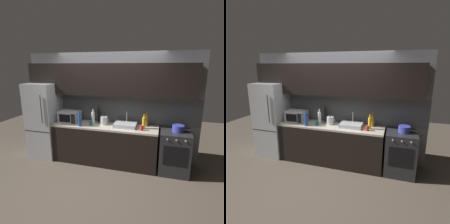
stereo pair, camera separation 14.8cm
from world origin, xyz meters
The scene contains 16 objects.
ground_plane centered at (0.00, 0.00, 0.00)m, with size 10.00×10.00×0.00m, color #4C4238.
back_wall centered at (0.00, 1.20, 1.55)m, with size 4.08×0.44×2.50m.
counter_run centered at (0.00, 0.90, 0.45)m, with size 2.34×0.60×0.90m.
refrigerator centered at (-1.55, 0.90, 0.90)m, with size 0.68×0.69×1.80m.
oven_range centered at (1.51, 0.90, 0.45)m, with size 0.60×0.62×0.90m.
microwave centered at (-0.87, 0.92, 1.04)m, with size 0.46×0.35×0.27m.
sink_basin centered at (0.46, 0.93, 0.94)m, with size 0.48×0.38×0.30m.
kettle centered at (-0.04, 0.96, 0.99)m, with size 0.19×0.16×0.20m.
wine_bottle_yellow centered at (0.86, 0.90, 1.03)m, with size 0.07×0.07×0.31m.
wine_bottle_white centered at (-0.30, 0.96, 1.04)m, with size 0.08×0.08×0.33m.
wine_bottle_dark centered at (-0.22, 1.12, 1.06)m, with size 0.06×0.06×0.38m.
wine_bottle_amber centered at (0.89, 1.08, 1.03)m, with size 0.07×0.07×0.33m.
wine_bottle_blue centered at (-0.51, 0.70, 1.04)m, with size 0.08×0.08×0.35m.
mug_red centered at (0.83, 0.79, 0.95)m, with size 0.07×0.07×0.10m, color #A82323.
mug_teal centered at (-0.30, 0.82, 0.95)m, with size 0.07×0.07×0.09m, color #19666B.
cooking_pot centered at (1.55, 0.90, 0.97)m, with size 0.23×0.23×0.13m.
Camera 1 is at (1.20, -2.87, 2.19)m, focal length 29.71 mm.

